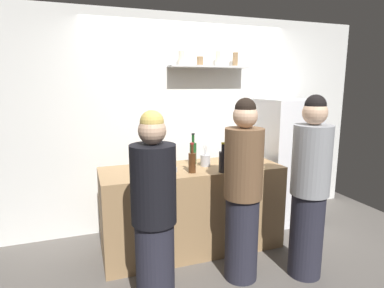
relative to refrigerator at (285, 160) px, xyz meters
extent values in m
plane|color=#59544F|center=(-1.18, -0.85, -0.79)|extent=(5.28, 5.28, 0.00)
cube|color=white|center=(-1.18, 0.40, 0.51)|extent=(4.80, 0.10, 2.60)
cube|color=silver|center=(-0.98, 0.24, 1.18)|extent=(0.99, 0.22, 0.02)
cylinder|color=beige|center=(-1.33, 0.24, 1.28)|extent=(0.07, 0.07, 0.16)
cylinder|color=olive|center=(-1.10, 0.24, 1.25)|extent=(0.08, 0.08, 0.10)
cylinder|color=beige|center=(-0.86, 0.24, 1.28)|extent=(0.06, 0.06, 0.17)
cylinder|color=olive|center=(-0.63, 0.24, 1.28)|extent=(0.07, 0.07, 0.16)
cube|color=white|center=(0.00, 0.00, 0.00)|extent=(0.65, 0.65, 1.59)
cylinder|color=#99999E|center=(0.18, -0.34, 0.08)|extent=(0.02, 0.02, 0.45)
cube|color=#9E7A51|center=(-1.40, -0.34, -0.34)|extent=(1.90, 0.68, 0.91)
cube|color=gray|center=(-1.77, -0.36, 0.14)|extent=(0.34, 0.24, 0.05)
cylinder|color=#B2B2B7|center=(-1.25, -0.33, 0.18)|extent=(0.11, 0.11, 0.12)
cylinder|color=silver|center=(-1.26, -0.35, 0.23)|extent=(0.02, 0.01, 0.16)
cylinder|color=silver|center=(-1.24, -0.33, 0.24)|extent=(0.02, 0.02, 0.18)
cylinder|color=silver|center=(-1.25, -0.34, 0.23)|extent=(0.02, 0.01, 0.16)
cylinder|color=silver|center=(-1.25, -0.33, 0.23)|extent=(0.02, 0.03, 0.15)
cylinder|color=silver|center=(-1.25, -0.34, 0.25)|extent=(0.04, 0.03, 0.18)
cylinder|color=silver|center=(-1.25, -0.33, 0.25)|extent=(0.01, 0.01, 0.19)
cylinder|color=black|center=(-1.17, -0.62, 0.22)|extent=(0.08, 0.08, 0.21)
cylinder|color=black|center=(-1.17, -0.62, 0.36)|extent=(0.03, 0.03, 0.08)
cylinder|color=gold|center=(-1.17, -0.62, 0.41)|extent=(0.04, 0.04, 0.02)
cylinder|color=#19471E|center=(-1.34, -0.20, 0.23)|extent=(0.07, 0.07, 0.23)
cylinder|color=#19471E|center=(-1.34, -0.20, 0.39)|extent=(0.03, 0.03, 0.09)
cylinder|color=black|center=(-1.34, -0.20, 0.45)|extent=(0.03, 0.03, 0.02)
cylinder|color=#B2BFB2|center=(-0.71, -0.11, 0.23)|extent=(0.07, 0.07, 0.24)
cylinder|color=#B2BFB2|center=(-0.71, -0.11, 0.39)|extent=(0.03, 0.03, 0.07)
cylinder|color=#333333|center=(-0.71, -0.11, 0.43)|extent=(0.03, 0.03, 0.02)
cylinder|color=#472814|center=(-1.47, -0.53, 0.21)|extent=(0.07, 0.07, 0.20)
cylinder|color=#472814|center=(-1.47, -0.53, 0.35)|extent=(0.03, 0.03, 0.09)
cylinder|color=maroon|center=(-1.47, -0.53, 0.41)|extent=(0.03, 0.03, 0.02)
cylinder|color=silver|center=(-0.94, -0.41, 0.21)|extent=(0.09, 0.09, 0.19)
cylinder|color=silver|center=(-0.94, -0.41, 0.32)|extent=(0.05, 0.05, 0.03)
cylinder|color=yellow|center=(-0.94, -0.41, 0.34)|extent=(0.06, 0.06, 0.02)
cylinder|color=#262633|center=(-1.16, -1.01, -0.40)|extent=(0.30, 0.30, 0.78)
cylinder|color=brown|center=(-1.16, -1.01, 0.30)|extent=(0.34, 0.34, 0.62)
sphere|color=#D8AD8C|center=(-1.16, -1.01, 0.71)|extent=(0.21, 0.21, 0.21)
sphere|color=black|center=(-1.16, -1.01, 0.78)|extent=(0.18, 0.18, 0.18)
cylinder|color=#262633|center=(-2.00, -1.19, -0.42)|extent=(0.30, 0.30, 0.75)
cylinder|color=black|center=(-2.00, -1.19, 0.25)|extent=(0.34, 0.34, 0.59)
sphere|color=#D8AD8C|center=(-2.00, -1.19, 0.65)|extent=(0.20, 0.20, 0.20)
sphere|color=#D8B759|center=(-2.00, -1.19, 0.71)|extent=(0.17, 0.17, 0.17)
cylinder|color=#262633|center=(-0.57, -1.17, -0.40)|extent=(0.30, 0.30, 0.79)
cylinder|color=gray|center=(-0.57, -1.17, 0.31)|extent=(0.34, 0.34, 0.63)
sphere|color=#D8AD8C|center=(-0.57, -1.17, 0.73)|extent=(0.21, 0.21, 0.21)
sphere|color=black|center=(-0.57, -1.17, 0.80)|extent=(0.18, 0.18, 0.18)
camera|label=1|loc=(-2.47, -3.40, 0.98)|focal=29.67mm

